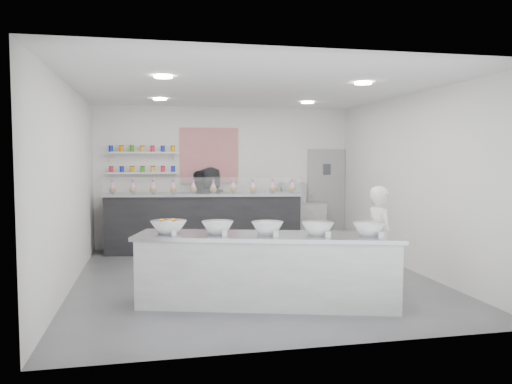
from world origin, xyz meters
TOP-DOWN VIEW (x-y plane):
  - floor at (0.00, 0.00)m, footprint 6.00×6.00m
  - ceiling at (0.00, 0.00)m, footprint 6.00×6.00m
  - back_wall at (0.00, 3.00)m, footprint 5.50×0.00m
  - left_wall at (-2.75, 0.00)m, footprint 0.00×6.00m
  - right_wall at (2.75, 0.00)m, footprint 0.00×6.00m
  - back_door at (2.30, 2.97)m, footprint 0.88×0.04m
  - pattern_panel at (-0.35, 2.98)m, footprint 1.25×0.03m
  - jar_shelf_lower at (-1.75, 2.90)m, footprint 1.45×0.22m
  - jar_shelf_upper at (-1.75, 2.90)m, footprint 1.45×0.22m
  - preserve_jars at (-1.75, 2.88)m, footprint 1.45×0.10m
  - downlight_0 at (-1.40, -1.00)m, footprint 0.24×0.24m
  - downlight_1 at (1.40, -1.00)m, footprint 0.24×0.24m
  - downlight_2 at (-1.40, 1.60)m, footprint 0.24×0.24m
  - downlight_3 at (1.40, 1.60)m, footprint 0.24×0.24m
  - prep_counter at (-0.11, -1.48)m, footprint 3.50×1.69m
  - back_bar at (-0.55, 2.29)m, footprint 3.96×1.28m
  - sneeze_guard at (-0.60, 1.95)m, footprint 3.81×0.58m
  - espresso_ledge at (1.55, 2.78)m, footprint 1.27×0.40m
  - espresso_machine at (1.44, 2.78)m, footprint 0.54×0.37m
  - cup_stacks at (1.07, 2.78)m, footprint 0.24×0.24m
  - prep_bowls at (-0.11, -1.48)m, footprint 3.04×1.32m
  - label_cards at (0.04, -1.99)m, footprint 2.66×0.04m
  - cookie_bags at (-0.55, 2.29)m, footprint 3.72×0.69m
  - woman_prep at (1.63, -1.15)m, footprint 0.40×0.58m
  - staff_left at (-0.62, 2.60)m, footprint 0.91×0.78m
  - staff_right at (-0.38, 2.60)m, footprint 0.95×0.73m

SIDE VIEW (x-z plane):
  - floor at x=0.00m, z-range 0.00..0.00m
  - prep_counter at x=-0.11m, z-range 0.00..0.93m
  - espresso_ledge at x=1.55m, z-range 0.00..0.94m
  - back_bar at x=-0.55m, z-range 0.00..1.21m
  - woman_prep at x=1.63m, z-range 0.00..1.52m
  - staff_left at x=-0.62m, z-range 0.00..1.65m
  - staff_right at x=-0.38m, z-range 0.00..1.73m
  - label_cards at x=0.04m, z-range 0.93..1.00m
  - prep_bowls at x=-0.11m, z-range 0.93..1.10m
  - back_door at x=2.30m, z-range 0.00..2.10m
  - cup_stacks at x=1.07m, z-range 0.94..1.26m
  - espresso_machine at x=1.44m, z-range 0.94..1.35m
  - cookie_bags at x=-0.55m, z-range 1.21..1.47m
  - sneeze_guard at x=-0.60m, z-range 1.21..1.54m
  - back_wall at x=0.00m, z-range -1.25..4.25m
  - left_wall at x=-2.75m, z-range -1.50..4.50m
  - right_wall at x=2.75m, z-range -1.50..4.50m
  - jar_shelf_lower at x=-1.75m, z-range 1.58..1.62m
  - preserve_jars at x=-1.75m, z-range 1.60..2.16m
  - pattern_panel at x=-0.35m, z-range 1.35..2.55m
  - jar_shelf_upper at x=-1.75m, z-range 2.00..2.04m
  - downlight_0 at x=-1.40m, z-range 2.97..2.99m
  - downlight_1 at x=1.40m, z-range 2.97..2.99m
  - downlight_2 at x=-1.40m, z-range 2.97..2.99m
  - downlight_3 at x=1.40m, z-range 2.97..2.99m
  - ceiling at x=0.00m, z-range 3.00..3.00m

